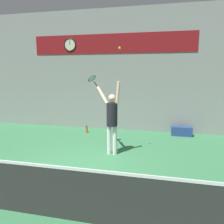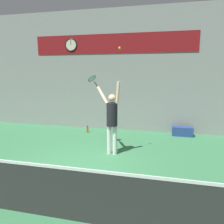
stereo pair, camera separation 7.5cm
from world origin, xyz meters
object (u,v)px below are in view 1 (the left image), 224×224
at_px(scoreboard_clock, 70,45).
at_px(tennis_player, 112,118).
at_px(tennis_ball, 120,48).
at_px(tennis_racket, 92,79).
at_px(water_bottle, 87,130).
at_px(equipment_bag, 182,131).

distance_m(scoreboard_clock, tennis_player, 4.53).
relative_size(tennis_player, tennis_ball, 32.35).
distance_m(scoreboard_clock, tennis_racket, 3.33).
relative_size(scoreboard_clock, tennis_player, 0.25).
bearing_deg(tennis_racket, tennis_ball, -27.87).
height_order(scoreboard_clock, tennis_player, scoreboard_clock).
xyz_separation_m(tennis_racket, tennis_ball, (0.96, -0.51, 0.86)).
relative_size(tennis_racket, water_bottle, 1.45).
height_order(scoreboard_clock, tennis_ball, scoreboard_clock).
bearing_deg(tennis_racket, equipment_bag, 35.57).
relative_size(tennis_ball, equipment_bag, 0.09).
bearing_deg(equipment_bag, tennis_ball, -127.24).
height_order(scoreboard_clock, tennis_racket, scoreboard_clock).
bearing_deg(water_bottle, tennis_ball, -51.14).
bearing_deg(tennis_ball, tennis_player, 153.99).
xyz_separation_m(tennis_racket, water_bottle, (-0.83, 1.71, -2.12)).
bearing_deg(tennis_player, equipment_bag, 48.19).
relative_size(scoreboard_clock, tennis_ball, 8.09).
xyz_separation_m(tennis_player, water_bottle, (-1.54, 2.10, -1.00)).
xyz_separation_m(tennis_player, tennis_racket, (-0.72, 0.39, 1.12)).
height_order(tennis_racket, tennis_ball, tennis_ball).
height_order(scoreboard_clock, equipment_bag, scoreboard_clock).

